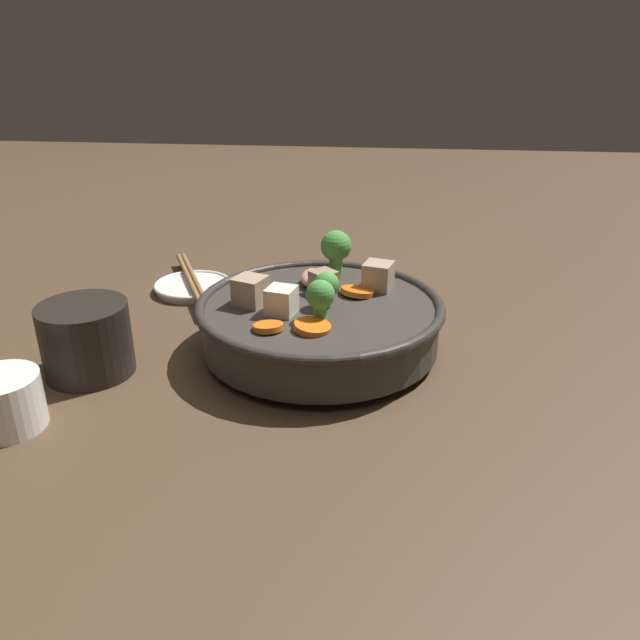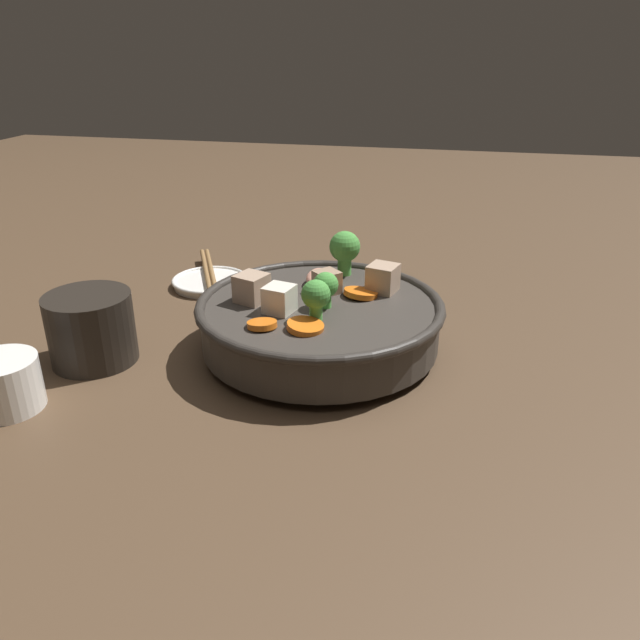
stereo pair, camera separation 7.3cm
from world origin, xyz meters
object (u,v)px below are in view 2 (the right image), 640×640
Objects in this scene: stirfry_bowl at (320,318)px; dark_mug at (92,328)px; chopsticks_pair at (210,276)px; side_saucer at (210,282)px; tea_cup at (4,384)px.

dark_mug is at bearing 108.19° from stirfry_bowl.
stirfry_bowl reaches higher than chopsticks_pair.
dark_mug is at bearing 170.89° from chopsticks_pair.
dark_mug is (-0.08, 0.25, -0.00)m from stirfry_bowl.
side_saucer is 0.01m from chopsticks_pair.
chopsticks_pair is at bearing -11.14° from tea_cup.
side_saucer is 1.57× the size of tea_cup.
side_saucer is 0.37m from tea_cup.
side_saucer is at bearing -9.11° from dark_mug.
dark_mug is 0.54× the size of chopsticks_pair.
tea_cup reaches higher than chopsticks_pair.
stirfry_bowl is 2.41× the size of dark_mug.
tea_cup is at bearing 124.82° from stirfry_bowl.
dark_mug is (0.11, -0.03, 0.01)m from tea_cup.
dark_mug reaches higher than tea_cup.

